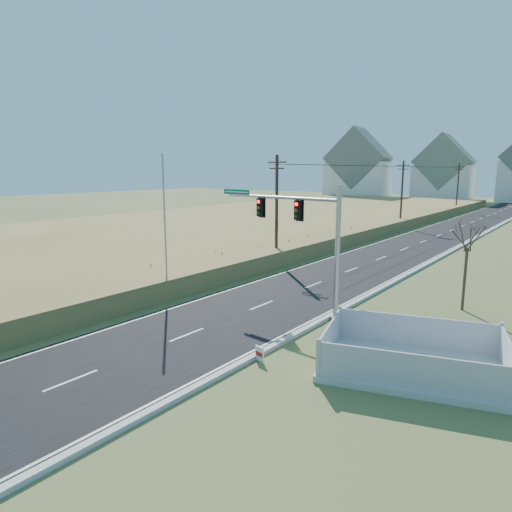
{
  "coord_description": "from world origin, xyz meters",
  "views": [
    {
      "loc": [
        14.98,
        -16.5,
        7.75
      ],
      "look_at": [
        1.12,
        1.98,
        3.4
      ],
      "focal_mm": 32.0,
      "sensor_mm": 36.0,
      "label": 1
    }
  ],
  "objects_px": {
    "fence_enclosure": "(413,364)",
    "bare_tree": "(468,235)",
    "traffic_signal_mast": "(309,235)",
    "open_sign": "(259,354)",
    "flagpole": "(165,241)"
  },
  "relations": [
    {
      "from": "fence_enclosure",
      "to": "bare_tree",
      "type": "height_order",
      "value": "bare_tree"
    },
    {
      "from": "traffic_signal_mast",
      "to": "open_sign",
      "type": "xyz_separation_m",
      "value": [
        1.85,
        -6.95,
        -4.02
      ]
    },
    {
      "from": "open_sign",
      "to": "bare_tree",
      "type": "height_order",
      "value": "bare_tree"
    },
    {
      "from": "fence_enclosure",
      "to": "flagpole",
      "type": "bearing_deg",
      "value": 157.58
    },
    {
      "from": "traffic_signal_mast",
      "to": "bare_tree",
      "type": "height_order",
      "value": "traffic_signal_mast"
    },
    {
      "from": "fence_enclosure",
      "to": "bare_tree",
      "type": "relative_size",
      "value": 1.49
    },
    {
      "from": "open_sign",
      "to": "bare_tree",
      "type": "xyz_separation_m",
      "value": [
        4.96,
        12.51,
        3.95
      ]
    },
    {
      "from": "flagpole",
      "to": "bare_tree",
      "type": "xyz_separation_m",
      "value": [
        15.46,
        8.01,
        0.79
      ]
    },
    {
      "from": "flagpole",
      "to": "open_sign",
      "type": "bearing_deg",
      "value": -23.25
    },
    {
      "from": "fence_enclosure",
      "to": "bare_tree",
      "type": "xyz_separation_m",
      "value": [
        -0.38,
        9.65,
        3.98
      ]
    },
    {
      "from": "fence_enclosure",
      "to": "bare_tree",
      "type": "distance_m",
      "value": 10.45
    },
    {
      "from": "traffic_signal_mast",
      "to": "open_sign",
      "type": "distance_m",
      "value": 8.24
    },
    {
      "from": "bare_tree",
      "to": "traffic_signal_mast",
      "type": "bearing_deg",
      "value": -140.75
    },
    {
      "from": "open_sign",
      "to": "bare_tree",
      "type": "bearing_deg",
      "value": 82.51
    },
    {
      "from": "traffic_signal_mast",
      "to": "open_sign",
      "type": "relative_size",
      "value": 14.25
    }
  ]
}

